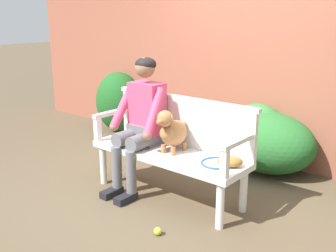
{
  "coord_description": "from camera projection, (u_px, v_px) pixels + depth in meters",
  "views": [
    {
      "loc": [
        2.33,
        -2.8,
        1.76
      ],
      "look_at": [
        0.0,
        0.0,
        0.73
      ],
      "focal_mm": 42.71,
      "sensor_mm": 36.0,
      "label": 1
    }
  ],
  "objects": [
    {
      "name": "hedge_bush_far_left",
      "position": [
        266.0,
        142.0,
        4.52
      ],
      "size": [
        1.13,
        0.83,
        0.7
      ],
      "primitive_type": "ellipsoid",
      "color": "#286B2D",
      "rests_on": "ground"
    },
    {
      "name": "brick_garden_fence",
      "position": [
        253.0,
        65.0,
        4.87
      ],
      "size": [
        8.0,
        0.3,
        2.29
      ],
      "primitive_type": "cube",
      "color": "#9E5642",
      "rests_on": "ground"
    },
    {
      "name": "tennis_racket",
      "position": [
        220.0,
        163.0,
        3.52
      ],
      "size": [
        0.38,
        0.58,
        0.03
      ],
      "color": "blue",
      "rests_on": "garden_bench"
    },
    {
      "name": "hedge_bush_mid_left",
      "position": [
        257.0,
        136.0,
        4.66
      ],
      "size": [
        0.76,
        0.56,
        0.76
      ],
      "primitive_type": "ellipsoid",
      "color": "#337538",
      "rests_on": "ground"
    },
    {
      "name": "bench_armrest_right_end",
      "position": [
        233.0,
        150.0,
        3.25
      ],
      "size": [
        0.06,
        0.51,
        0.28
      ],
      "color": "white",
      "rests_on": "garden_bench"
    },
    {
      "name": "tennis_ball",
      "position": [
        158.0,
        231.0,
        3.27
      ],
      "size": [
        0.07,
        0.07,
        0.07
      ],
      "primitive_type": "sphere",
      "color": "#CCDB33",
      "rests_on": "ground"
    },
    {
      "name": "person_seated",
      "position": [
        141.0,
        119.0,
        3.97
      ],
      "size": [
        0.56,
        0.66,
        1.35
      ],
      "color": "black",
      "rests_on": "ground"
    },
    {
      "name": "garden_bench",
      "position": [
        168.0,
        157.0,
        3.87
      ],
      "size": [
        1.62,
        0.51,
        0.48
      ],
      "color": "white",
      "rests_on": "ground"
    },
    {
      "name": "ground_plane",
      "position": [
        168.0,
        196.0,
        3.98
      ],
      "size": [
        40.0,
        40.0,
        0.0
      ],
      "primitive_type": "plane",
      "color": "brown"
    },
    {
      "name": "baseball_glove",
      "position": [
        230.0,
        161.0,
        3.45
      ],
      "size": [
        0.28,
        0.26,
        0.09
      ],
      "primitive_type": "ellipsoid",
      "rotation": [
        0.0,
        0.0,
        0.51
      ],
      "color": "#9E6B2D",
      "rests_on": "garden_bench"
    },
    {
      "name": "bench_armrest_left_end",
      "position": [
        107.0,
        119.0,
        4.2
      ],
      "size": [
        0.06,
        0.51,
        0.28
      ],
      "color": "white",
      "rests_on": "garden_bench"
    },
    {
      "name": "hedge_bush_far_right",
      "position": [
        119.0,
        102.0,
        6.08
      ],
      "size": [
        0.74,
        0.67,
        0.91
      ],
      "primitive_type": "ellipsoid",
      "color": "#1E5B23",
      "rests_on": "ground"
    },
    {
      "name": "bench_backrest",
      "position": [
        183.0,
        121.0,
        3.95
      ],
      "size": [
        1.66,
        0.06,
        0.5
      ],
      "color": "white",
      "rests_on": "garden_bench"
    },
    {
      "name": "dog_on_bench",
      "position": [
        172.0,
        131.0,
        3.75
      ],
      "size": [
        0.22,
        0.44,
        0.43
      ],
      "color": "#AD7042",
      "rests_on": "garden_bench"
    }
  ]
}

